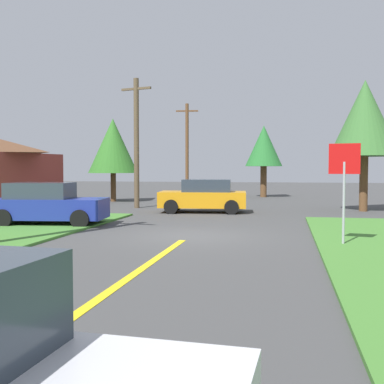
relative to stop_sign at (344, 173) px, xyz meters
name	(u,v)px	position (x,y,z in m)	size (l,w,h in m)	color
ground_plane	(189,236)	(-4.58, 1.19, -2.03)	(120.00, 120.00, 0.00)	#424242
lane_stripe_center	(86,308)	(-4.58, -6.81, -2.02)	(0.20, 14.00, 0.01)	yellow
stop_sign	(344,173)	(0.00, 0.00, 0.00)	(0.82, 0.22, 2.84)	#9EA0A8
car_approaching_junction	(204,196)	(-5.51, 9.34, -1.22)	(4.38, 2.46, 1.62)	orange
parked_car_near_building	(48,204)	(-10.41, 2.94, -1.22)	(4.37, 2.43, 1.62)	navy
utility_pole_mid	(136,141)	(-9.53, 11.19, 1.61)	(1.78, 0.53, 7.01)	brown
utility_pole_far	(187,148)	(-9.46, 24.33, 1.82)	(1.80, 0.32, 7.41)	brown
oak_tree_left	(264,147)	(-3.20, 22.55, 1.77)	(2.77, 2.77, 5.37)	brown
pine_tree_center	(365,119)	(2.28, 11.46, 2.61)	(3.44, 3.44, 6.56)	brown
oak_tree_right	(113,146)	(-12.60, 15.78, 1.59)	(3.21, 3.21, 5.39)	brown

